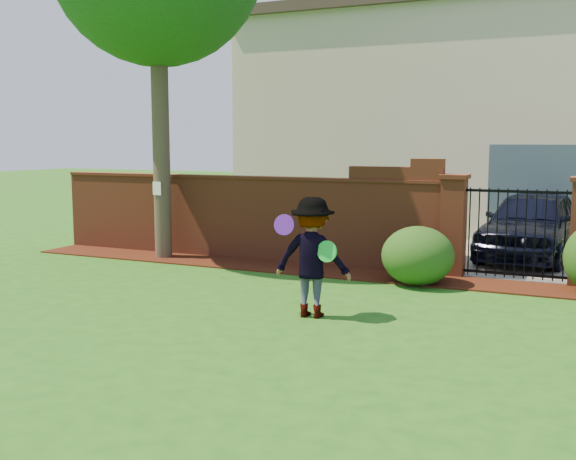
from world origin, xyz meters
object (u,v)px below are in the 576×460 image
at_px(man, 311,258).
at_px(frisbee_purple, 284,225).
at_px(car, 529,225).
at_px(frisbee_green, 327,251).

relative_size(man, frisbee_purple, 5.75).
distance_m(man, frisbee_purple, 0.60).
height_order(man, frisbee_purple, man).
xyz_separation_m(car, man, (-2.39, -6.19, 0.12)).
bearing_deg(frisbee_green, car, 71.56).
bearing_deg(car, frisbee_green, -101.80).
xyz_separation_m(car, frisbee_green, (-2.10, -6.31, 0.25)).
relative_size(car, man, 2.51).
height_order(car, man, man).
height_order(car, frisbee_purple, frisbee_purple).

